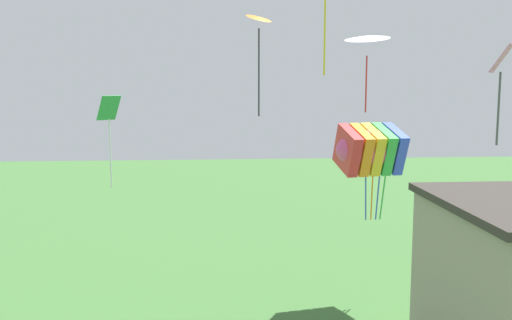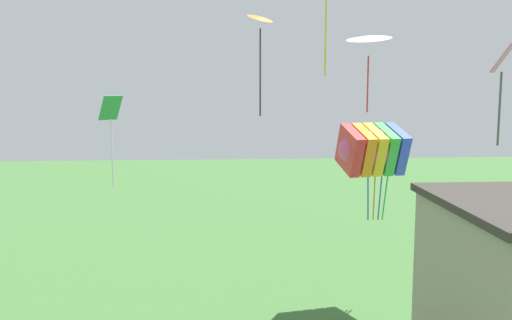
# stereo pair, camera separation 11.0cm
# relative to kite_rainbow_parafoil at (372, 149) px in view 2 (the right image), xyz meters

# --- Properties ---
(kite_rainbow_parafoil) EXTENTS (3.22, 2.55, 3.86)m
(kite_rainbow_parafoil) POSITION_rel_kite_rainbow_parafoil_xyz_m (0.00, 0.00, 0.00)
(kite_rainbow_parafoil) COLOR #E54C8C
(kite_orange_delta) EXTENTS (1.10, 1.09, 3.11)m
(kite_orange_delta) POSITION_rel_kite_rainbow_parafoil_xyz_m (-4.81, -4.70, 4.30)
(kite_orange_delta) COLOR orange
(kite_white_delta) EXTENTS (1.87, 1.86, 2.48)m
(kite_white_delta) POSITION_rel_kite_rainbow_parafoil_xyz_m (-1.51, -4.74, 3.95)
(kite_white_delta) COLOR white
(kite_pink_diamond) EXTENTS (0.67, 0.70, 2.29)m
(kite_pink_diamond) POSITION_rel_kite_rainbow_parafoil_xyz_m (0.28, -9.52, 2.76)
(kite_pink_diamond) COLOR pink
(kite_green_diamond) EXTENTS (0.79, 0.76, 2.92)m
(kite_green_diamond) POSITION_rel_kite_rainbow_parafoil_xyz_m (-9.45, -3.91, 1.36)
(kite_green_diamond) COLOR green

